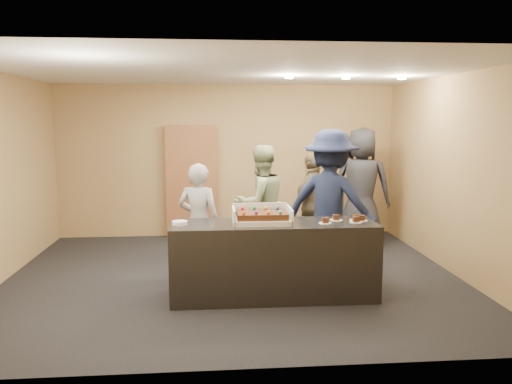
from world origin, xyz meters
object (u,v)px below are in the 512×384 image
(cake_box, at_px, (262,219))
(person_navy_man, at_px, (330,203))
(person_brown_extra, at_px, (313,205))
(serving_counter, at_px, (274,260))
(sheet_cake, at_px, (262,215))
(person_server_grey, at_px, (199,222))
(person_dark_suit, at_px, (361,186))
(person_sage_man, at_px, (261,204))
(storage_cabinet, at_px, (192,182))
(plate_stack, at_px, (180,223))

(cake_box, height_order, person_navy_man, person_navy_man)
(person_brown_extra, bearing_deg, serving_counter, 24.39)
(sheet_cake, distance_m, person_server_grey, 1.09)
(person_server_grey, bearing_deg, sheet_cake, 153.59)
(serving_counter, bearing_deg, sheet_cake, -179.81)
(person_navy_man, distance_m, person_dark_suit, 1.86)
(person_server_grey, height_order, person_dark_suit, person_dark_suit)
(person_sage_man, bearing_deg, sheet_cake, 59.72)
(sheet_cake, bearing_deg, person_navy_man, 38.50)
(serving_counter, relative_size, person_brown_extra, 1.51)
(cake_box, distance_m, person_dark_suit, 3.06)
(serving_counter, relative_size, person_server_grey, 1.56)
(storage_cabinet, xyz_separation_m, person_brown_extra, (1.91, -1.43, -0.20))
(serving_counter, relative_size, person_dark_suit, 1.22)
(storage_cabinet, relative_size, cake_box, 2.94)
(person_server_grey, bearing_deg, serving_counter, 158.56)
(serving_counter, height_order, person_brown_extra, person_brown_extra)
(person_sage_man, bearing_deg, plate_stack, 30.07)
(person_sage_man, height_order, person_dark_suit, person_dark_suit)
(serving_counter, height_order, storage_cabinet, storage_cabinet)
(person_server_grey, distance_m, person_navy_man, 1.76)
(plate_stack, height_order, person_navy_man, person_navy_man)
(serving_counter, distance_m, sheet_cake, 0.57)
(storage_cabinet, bearing_deg, serving_counter, -71.26)
(person_navy_man, bearing_deg, person_brown_extra, -58.88)
(plate_stack, distance_m, person_brown_extra, 2.62)
(cake_box, xyz_separation_m, person_sage_man, (0.13, 1.52, -0.08))
(serving_counter, distance_m, person_brown_extra, 1.98)
(storage_cabinet, relative_size, person_brown_extra, 1.25)
(sheet_cake, bearing_deg, person_dark_suit, 51.70)
(person_dark_suit, bearing_deg, person_navy_man, 80.00)
(person_sage_man, xyz_separation_m, person_navy_man, (0.87, -0.75, 0.12))
(cake_box, relative_size, person_brown_extra, 0.43)
(storage_cabinet, height_order, sheet_cake, storage_cabinet)
(serving_counter, bearing_deg, cake_box, 170.25)
(sheet_cake, height_order, person_sage_man, person_sage_man)
(serving_counter, distance_m, person_navy_man, 1.29)
(person_server_grey, xyz_separation_m, person_navy_man, (1.75, 0.04, 0.21))
(sheet_cake, height_order, person_server_grey, person_server_grey)
(cake_box, relative_size, sheet_cake, 1.17)
(sheet_cake, height_order, person_dark_suit, person_dark_suit)
(serving_counter, bearing_deg, plate_stack, -178.65)
(person_navy_man, bearing_deg, serving_counter, 72.04)
(storage_cabinet, bearing_deg, person_brown_extra, -36.85)
(cake_box, distance_m, person_server_grey, 1.06)
(storage_cabinet, height_order, person_brown_extra, storage_cabinet)
(person_sage_man, height_order, person_brown_extra, person_sage_man)
(sheet_cake, bearing_deg, plate_stack, -178.66)
(person_sage_man, relative_size, person_dark_suit, 0.88)
(sheet_cake, relative_size, person_dark_suit, 0.29)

